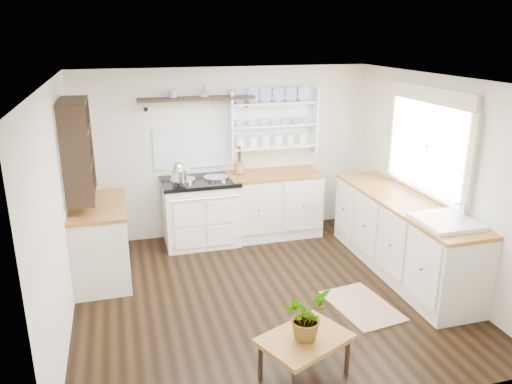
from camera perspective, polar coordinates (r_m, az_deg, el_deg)
floor at (r=5.57m, az=1.07°, el=-11.56°), size 4.00×3.80×0.01m
wall_back at (r=6.88m, az=-3.43°, el=4.51°), size 4.00×0.02×2.30m
wall_right at (r=5.98m, az=19.84°, el=1.37°), size 0.02×3.80×2.30m
wall_left at (r=4.95m, az=-21.66°, el=-2.21°), size 0.02×3.80×2.30m
ceiling at (r=4.87m, az=1.22°, el=12.69°), size 4.00×3.80×0.01m
window at (r=5.97m, az=19.04°, el=5.55°), size 0.08×1.55×1.22m
aga_cooker at (r=6.69m, az=-6.34°, el=-2.19°), size 0.99×0.69×0.92m
back_cabinets at (r=6.94m, az=2.05°, el=-1.27°), size 1.27×0.63×0.90m
right_cabinets at (r=6.11m, az=16.32°, el=-4.77°), size 0.62×2.43×0.90m
belfast_sink at (r=5.42m, az=20.74°, el=-4.32°), size 0.55×0.60×0.45m
left_cabinets at (r=6.00m, az=-17.31°, el=-5.29°), size 0.62×1.13×0.90m
plate_rack at (r=6.93m, az=1.88°, el=8.05°), size 1.20×0.22×0.90m
high_shelf at (r=6.55m, az=-6.80°, el=10.49°), size 1.50×0.29×0.16m
left_shelving at (r=5.69m, az=-19.73°, el=4.75°), size 0.28×0.80×1.05m
kettle at (r=6.36m, az=-8.83°, el=2.28°), size 0.20×0.20×0.24m
utensil_crock at (r=6.74m, az=-1.94°, el=2.82°), size 0.13×0.13×0.15m
center_table at (r=4.25m, az=5.60°, el=-16.68°), size 0.85×0.75×0.38m
potted_plant at (r=4.12m, az=5.71°, el=-13.85°), size 0.48×0.48×0.40m
floor_rug at (r=5.46m, az=12.01°, el=-12.61°), size 0.66×0.92×0.02m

